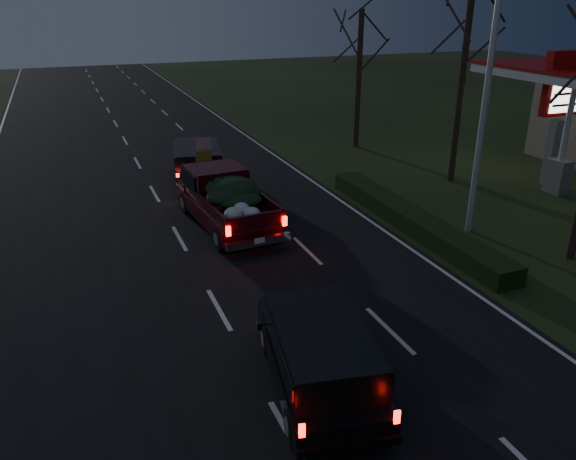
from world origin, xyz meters
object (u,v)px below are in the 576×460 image
object	(u,v)px
gas_price_pylon	(562,96)
rear_suv	(320,351)
light_pole	(490,68)
lead_suv	(197,160)
pickup_truck	(225,196)

from	to	relation	value
gas_price_pylon	rear_suv	world-z (taller)	gas_price_pylon
light_pole	lead_suv	xyz separation A→B (m)	(-7.45, 8.87, -4.47)
light_pole	rear_suv	world-z (taller)	light_pole
gas_price_pylon	pickup_truck	bearing A→B (deg)	177.41
gas_price_pylon	lead_suv	size ratio (longest dim) A/B	1.13
gas_price_pylon	pickup_truck	size ratio (longest dim) A/B	1.00
lead_suv	rear_suv	xyz separation A→B (m)	(-0.99, -14.76, -0.05)
pickup_truck	lead_suv	xyz separation A→B (m)	(0.24, 5.23, -0.06)
rear_suv	light_pole	bearing A→B (deg)	45.40
pickup_truck	rear_suv	xyz separation A→B (m)	(-0.75, -9.52, -0.11)
light_pole	gas_price_pylon	xyz separation A→B (m)	(6.50, 2.99, -1.71)
light_pole	lead_suv	distance (m)	12.41
light_pole	gas_price_pylon	bearing A→B (deg)	24.74
light_pole	pickup_truck	distance (m)	9.58
lead_suv	rear_suv	distance (m)	14.79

